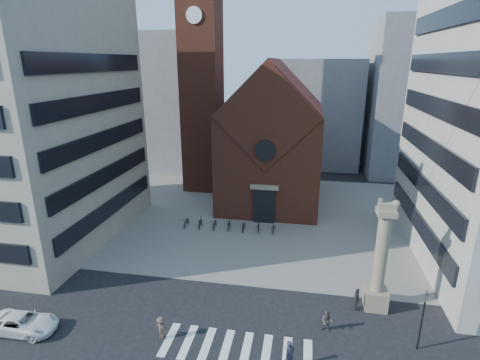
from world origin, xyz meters
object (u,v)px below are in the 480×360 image
(traffic_light, at_px, (422,319))
(scooter_0, at_px, (186,222))
(white_car, at_px, (23,323))
(pedestrian_1, at_px, (327,321))
(pedestrian_2, at_px, (356,299))
(pedestrian_0, at_px, (290,354))
(lion_column, at_px, (380,266))

(traffic_light, relative_size, scooter_0, 2.21)
(scooter_0, bearing_deg, white_car, -110.44)
(pedestrian_1, bearing_deg, scooter_0, 143.14)
(pedestrian_1, distance_m, pedestrian_2, 3.52)
(pedestrian_0, bearing_deg, pedestrian_2, 12.40)
(pedestrian_0, distance_m, pedestrian_2, 7.81)
(traffic_light, distance_m, white_car, 26.28)
(lion_column, distance_m, traffic_light, 4.62)
(pedestrian_1, relative_size, pedestrian_2, 0.90)
(traffic_light, bearing_deg, pedestrian_2, 135.15)
(pedestrian_0, xyz_separation_m, scooter_0, (-12.38, 18.22, -0.32))
(pedestrian_1, bearing_deg, traffic_light, 0.91)
(lion_column, bearing_deg, pedestrian_1, -138.03)
(lion_column, xyz_separation_m, traffic_light, (1.99, -4.00, -1.17))
(pedestrian_0, xyz_separation_m, pedestrian_2, (4.58, 6.32, -0.00))
(pedestrian_0, height_order, scooter_0, pedestrian_0)
(lion_column, height_order, pedestrian_1, lion_column)
(white_car, distance_m, pedestrian_0, 18.04)
(lion_column, distance_m, pedestrian_2, 3.01)
(pedestrian_0, height_order, pedestrian_2, pedestrian_0)
(pedestrian_0, relative_size, scooter_0, 0.91)
(lion_column, bearing_deg, traffic_light, -63.54)
(traffic_light, distance_m, pedestrian_0, 8.64)
(white_car, bearing_deg, traffic_light, -85.83)
(pedestrian_1, bearing_deg, lion_column, 49.89)
(lion_column, relative_size, scooter_0, 4.47)
(pedestrian_0, bearing_deg, lion_column, 7.15)
(white_car, xyz_separation_m, scooter_0, (5.65, 18.31, -0.09))
(lion_column, relative_size, pedestrian_1, 5.47)
(white_car, xyz_separation_m, pedestrian_0, (18.03, 0.09, 0.24))
(traffic_light, relative_size, pedestrian_1, 2.71)
(scooter_0, bearing_deg, pedestrian_1, -48.07)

